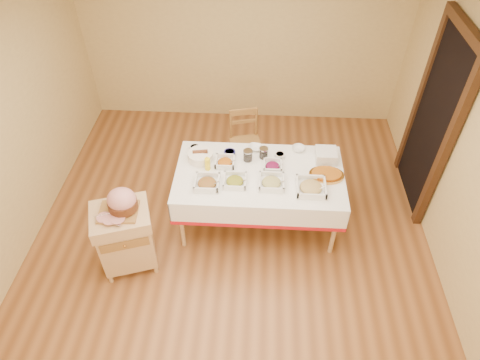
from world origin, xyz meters
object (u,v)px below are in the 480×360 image
object	(u,v)px
preserve_jar_left	(248,156)
preserve_jar_right	(264,153)
dining_table	(259,184)
butcher_cart	(125,236)
ham_on_board	(121,202)
brass_platter	(326,175)
dining_chair	(245,142)
bread_basket	(200,156)
plate_stack	(326,155)
mustard_bottle	(207,163)

from	to	relation	value
preserve_jar_left	preserve_jar_right	bearing A→B (deg)	17.89
dining_table	butcher_cart	xyz separation A→B (m)	(-1.35, -0.69, -0.14)
preserve_jar_left	ham_on_board	bearing A→B (deg)	-143.35
preserve_jar_left	butcher_cart	bearing A→B (deg)	-143.30
preserve_jar_left	brass_platter	xyz separation A→B (m)	(0.85, -0.22, -0.04)
dining_chair	bread_basket	size ratio (longest dim) A/B	3.09
plate_stack	butcher_cart	bearing A→B (deg)	-155.18
dining_table	bread_basket	distance (m)	0.72
dining_chair	ham_on_board	size ratio (longest dim) A/B	2.17
dining_chair	bread_basket	bearing A→B (deg)	-121.64
bread_basket	plate_stack	bearing A→B (deg)	3.38
preserve_jar_right	plate_stack	size ratio (longest dim) A/B	0.57
dining_chair	ham_on_board	xyz separation A→B (m)	(-1.11, -1.60, 0.47)
dining_chair	mustard_bottle	world-z (taller)	mustard_bottle
butcher_cart	brass_platter	distance (m)	2.19
preserve_jar_left	dining_chair	bearing A→B (deg)	94.68
brass_platter	mustard_bottle	bearing A→B (deg)	178.13
preserve_jar_left	plate_stack	bearing A→B (deg)	3.72
butcher_cart	brass_platter	world-z (taller)	brass_platter
mustard_bottle	plate_stack	xyz separation A→B (m)	(1.29, 0.23, -0.02)
ham_on_board	plate_stack	bearing A→B (deg)	24.52
dining_table	mustard_bottle	distance (m)	0.62
dining_table	bread_basket	size ratio (longest dim) A/B	6.54
dining_chair	preserve_jar_left	bearing A→B (deg)	-85.32
preserve_jar_left	brass_platter	distance (m)	0.88
bread_basket	plate_stack	world-z (taller)	plate_stack
butcher_cart	preserve_jar_left	xyz separation A→B (m)	(1.21, 0.90, 0.37)
dining_table	butcher_cart	distance (m)	1.52
ham_on_board	preserve_jar_left	world-z (taller)	ham_on_board
preserve_jar_right	brass_platter	world-z (taller)	preserve_jar_right
bread_basket	preserve_jar_right	bearing A→B (deg)	6.68
dining_table	ham_on_board	distance (m)	1.50
preserve_jar_left	mustard_bottle	xyz separation A→B (m)	(-0.43, -0.18, 0.02)
butcher_cart	plate_stack	xyz separation A→B (m)	(2.07, 0.96, 0.37)
butcher_cart	preserve_jar_right	xyz separation A→B (m)	(1.38, 0.96, 0.36)
plate_stack	bread_basket	bearing A→B (deg)	-176.62
dining_chair	bread_basket	distance (m)	0.96
brass_platter	ham_on_board	bearing A→B (deg)	-162.12
butcher_cart	plate_stack	bearing A→B (deg)	24.82
butcher_cart	mustard_bottle	bearing A→B (deg)	42.78
mustard_bottle	bread_basket	world-z (taller)	mustard_bottle
butcher_cart	bread_basket	size ratio (longest dim) A/B	2.88
dining_chair	dining_table	bearing A→B (deg)	-78.23
preserve_jar_left	brass_platter	bearing A→B (deg)	-14.50
preserve_jar_right	mustard_bottle	xyz separation A→B (m)	(-0.60, -0.23, 0.02)
ham_on_board	mustard_bottle	size ratio (longest dim) A/B	2.16
plate_stack	mustard_bottle	bearing A→B (deg)	-169.72
dining_chair	ham_on_board	bearing A→B (deg)	-124.79
brass_platter	preserve_jar_left	bearing A→B (deg)	165.50
ham_on_board	preserve_jar_right	size ratio (longest dim) A/B	3.09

